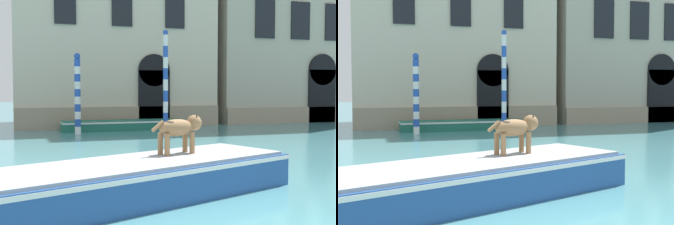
{
  "view_description": "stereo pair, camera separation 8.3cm",
  "coord_description": "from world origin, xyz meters",
  "views": [
    {
      "loc": [
        -4.84,
        -4.41,
        2.15
      ],
      "look_at": [
        0.3,
        11.37,
        1.2
      ],
      "focal_mm": 50.0,
      "sensor_mm": 36.0,
      "label": 1
    },
    {
      "loc": [
        -4.76,
        -4.43,
        2.15
      ],
      "look_at": [
        0.3,
        11.37,
        1.2
      ],
      "focal_mm": 50.0,
      "sensor_mm": 36.0,
      "label": 2
    }
  ],
  "objects": [
    {
      "name": "mooring_pole_0",
      "position": [
        -2.24,
        16.56,
        1.82
      ],
      "size": [
        0.28,
        0.28,
        3.6
      ],
      "color": "white",
      "rests_on": "ground_plane"
    },
    {
      "name": "boat_foreground",
      "position": [
        -3.73,
        3.72,
        0.39
      ],
      "size": [
        9.06,
        5.08,
        0.73
      ],
      "rotation": [
        0.0,
        0.0,
        0.36
      ],
      "color": "#234C8C",
      "rests_on": "ground_plane"
    },
    {
      "name": "boat_moored_near_palazzo",
      "position": [
        0.16,
        17.81,
        0.25
      ],
      "size": [
        6.05,
        1.43,
        0.47
      ],
      "rotation": [
        0.0,
        0.0,
        -0.01
      ],
      "color": "#1E6651",
      "rests_on": "ground_plane"
    },
    {
      "name": "dog_on_deck",
      "position": [
        -1.59,
        4.77,
        1.27
      ],
      "size": [
        1.21,
        0.59,
        0.82
      ],
      "rotation": [
        0.0,
        0.0,
        0.29
      ],
      "color": "#997047",
      "rests_on": "boat_foreground"
    },
    {
      "name": "palazzo_left",
      "position": [
        0.33,
        22.0,
        7.0
      ],
      "size": [
        10.59,
        6.13,
        14.04
      ],
      "color": "beige",
      "rests_on": "ground_plane"
    },
    {
      "name": "mooring_pole_2",
      "position": [
        1.41,
        15.11,
        2.31
      ],
      "size": [
        0.23,
        0.23,
        4.58
      ],
      "color": "white",
      "rests_on": "ground_plane"
    }
  ]
}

